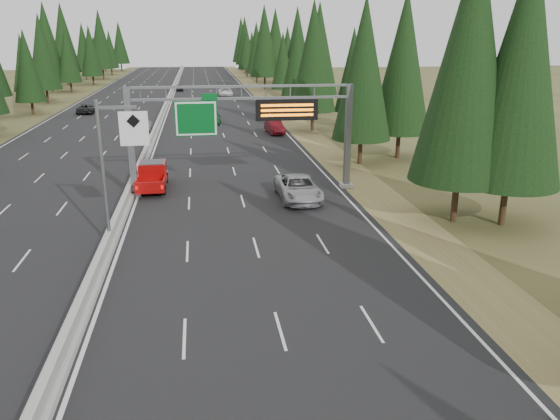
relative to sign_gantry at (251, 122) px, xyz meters
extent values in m
cube|color=black|center=(-8.92, 45.12, -5.23)|extent=(32.00, 260.00, 0.08)
cube|color=olive|center=(8.88, 45.12, -5.24)|extent=(3.60, 260.00, 0.06)
cube|color=#42411F|center=(-26.72, 45.12, -5.24)|extent=(3.60, 260.00, 0.06)
cube|color=gray|center=(-8.92, 45.12, -5.04)|extent=(0.70, 260.00, 0.30)
cube|color=gray|center=(-8.92, 45.12, -4.64)|extent=(0.30, 260.00, 0.60)
cube|color=slate|center=(-8.57, 0.12, -1.29)|extent=(0.45, 0.45, 7.80)
cube|color=gray|center=(-8.57, 0.12, -5.04)|extent=(0.90, 0.90, 0.30)
cube|color=slate|center=(7.28, 0.12, -1.29)|extent=(0.45, 0.45, 7.80)
cube|color=gray|center=(7.28, 0.12, -5.04)|extent=(0.90, 0.90, 0.30)
cube|color=slate|center=(-0.64, 0.12, 2.53)|extent=(15.85, 0.35, 0.16)
cube|color=slate|center=(-0.64, 0.12, 1.69)|extent=(15.85, 0.35, 0.16)
cube|color=#054C19|center=(-3.92, -0.13, 0.36)|extent=(3.00, 0.10, 2.50)
cube|color=silver|center=(-3.92, -0.19, 0.36)|extent=(2.85, 0.02, 2.35)
cube|color=#054C19|center=(-2.92, -0.13, 1.86)|extent=(1.10, 0.10, 0.45)
cube|color=black|center=(2.58, -0.18, 0.86)|extent=(4.50, 0.40, 1.50)
cube|color=orange|center=(2.58, -0.40, 1.21)|extent=(3.80, 0.02, 0.18)
cube|color=orange|center=(2.58, -0.40, 0.86)|extent=(3.80, 0.02, 0.18)
cube|color=orange|center=(2.58, -0.40, 0.51)|extent=(3.80, 0.02, 0.18)
cylinder|color=slate|center=(-8.92, -9.88, -1.19)|extent=(0.20, 0.20, 8.00)
cube|color=gray|center=(-8.92, -9.88, -5.09)|extent=(0.50, 0.50, 0.20)
cube|color=slate|center=(-7.92, -9.88, 2.41)|extent=(2.00, 0.15, 0.15)
cube|color=silver|center=(-7.12, -10.00, 1.31)|extent=(1.50, 0.06, 1.80)
cylinder|color=black|center=(11.95, -8.53, -3.92)|extent=(0.40, 0.40, 2.71)
cone|color=black|center=(11.95, -8.53, 4.54)|extent=(6.09, 6.09, 14.21)
cylinder|color=black|center=(14.61, -9.61, -3.95)|extent=(0.40, 0.40, 2.63)
cone|color=black|center=(14.61, -9.61, 4.28)|extent=(5.92, 5.92, 13.82)
cylinder|color=black|center=(10.65, 7.91, -4.10)|extent=(0.40, 0.40, 2.34)
cone|color=black|center=(10.65, 7.91, 3.21)|extent=(5.26, 5.26, 12.28)
cylinder|color=black|center=(15.06, 10.10, -4.04)|extent=(0.40, 0.40, 2.45)
cone|color=black|center=(15.06, 10.10, 3.63)|extent=(5.52, 5.52, 12.89)
cylinder|color=black|center=(10.12, 26.68, -4.04)|extent=(0.40, 0.40, 2.47)
cone|color=black|center=(10.12, 26.68, 3.67)|extent=(5.55, 5.55, 12.95)
cylinder|color=black|center=(15.71, 29.05, -4.28)|extent=(0.40, 0.40, 1.97)
cone|color=black|center=(15.71, 29.05, 1.87)|extent=(4.43, 4.43, 10.34)
cylinder|color=black|center=(11.11, 43.14, -4.18)|extent=(0.40, 0.40, 2.18)
cone|color=black|center=(11.11, 43.14, 2.63)|extent=(4.90, 4.90, 11.44)
cylinder|color=black|center=(14.67, 44.29, -3.98)|extent=(0.40, 0.40, 2.58)
cone|color=black|center=(14.67, 44.29, 4.10)|extent=(5.81, 5.81, 13.57)
cylinder|color=black|center=(11.91, 62.10, -4.31)|extent=(0.40, 0.40, 1.92)
cone|color=black|center=(11.91, 62.10, 1.68)|extent=(4.32, 4.32, 10.07)
cylinder|color=black|center=(14.76, 63.34, -3.96)|extent=(0.40, 0.40, 2.62)
cone|color=black|center=(14.76, 63.34, 4.24)|extent=(5.90, 5.90, 13.77)
cylinder|color=black|center=(10.86, 81.11, -3.86)|extent=(0.40, 0.40, 2.82)
cone|color=black|center=(10.86, 81.11, 4.94)|extent=(6.34, 6.34, 14.79)
cylinder|color=black|center=(15.61, 79.81, -4.21)|extent=(0.40, 0.40, 2.12)
cone|color=black|center=(15.61, 79.81, 2.43)|extent=(4.78, 4.78, 11.16)
cylinder|color=black|center=(11.04, 98.74, -4.10)|extent=(0.40, 0.40, 2.33)
cone|color=black|center=(11.04, 98.74, 3.19)|extent=(5.25, 5.25, 12.25)
cylinder|color=black|center=(15.68, 98.61, -3.85)|extent=(0.40, 0.40, 2.83)
cone|color=black|center=(15.68, 98.61, 4.99)|extent=(6.37, 6.37, 14.86)
cylinder|color=black|center=(10.38, 118.53, -4.13)|extent=(0.40, 0.40, 2.27)
cone|color=black|center=(10.38, 118.53, 2.96)|extent=(5.11, 5.11, 11.91)
cylinder|color=black|center=(15.67, 116.84, -4.06)|extent=(0.40, 0.40, 2.41)
cone|color=black|center=(15.67, 116.84, 3.47)|extent=(5.42, 5.42, 12.66)
cylinder|color=black|center=(11.37, 135.10, -3.92)|extent=(0.40, 0.40, 2.71)
cone|color=black|center=(11.37, 135.10, 4.54)|extent=(6.09, 6.09, 14.20)
cylinder|color=black|center=(15.87, 132.75, -4.39)|extent=(0.40, 0.40, 1.76)
cone|color=black|center=(15.87, 132.75, 1.11)|extent=(3.96, 3.96, 9.24)
cylinder|color=black|center=(11.52, 150.59, -3.89)|extent=(0.40, 0.40, 2.76)
cone|color=black|center=(11.52, 150.59, 4.74)|extent=(6.21, 6.21, 14.50)
cylinder|color=black|center=(15.15, 151.17, -4.24)|extent=(0.40, 0.40, 2.06)
cone|color=black|center=(15.15, 151.17, 2.21)|extent=(4.64, 4.64, 10.84)
cylinder|color=black|center=(-28.04, 46.78, -4.29)|extent=(0.40, 0.40, 1.96)
cone|color=black|center=(-28.04, 46.78, 1.84)|extent=(4.41, 4.41, 10.29)
cylinder|color=black|center=(-29.54, 61.73, -4.07)|extent=(0.40, 0.40, 2.39)
cone|color=black|center=(-29.54, 61.73, 3.40)|extent=(5.38, 5.38, 12.55)
cylinder|color=black|center=(-33.59, 64.36, -4.33)|extent=(0.40, 0.40, 1.87)
cone|color=black|center=(-33.59, 64.36, 1.51)|extent=(4.21, 4.21, 9.82)
cylinder|color=black|center=(-29.50, 80.79, -4.21)|extent=(0.40, 0.40, 2.11)
cone|color=black|center=(-29.50, 80.79, 2.37)|extent=(4.74, 4.74, 11.07)
cylinder|color=black|center=(-33.52, 81.85, -3.84)|extent=(0.40, 0.40, 2.86)
cone|color=black|center=(-33.52, 81.85, 5.10)|extent=(6.44, 6.44, 15.02)
cylinder|color=black|center=(-27.98, 97.80, -4.17)|extent=(0.40, 0.40, 2.19)
cone|color=black|center=(-27.98, 97.80, 2.66)|extent=(4.92, 4.92, 11.49)
cylinder|color=black|center=(-33.91, 98.83, -3.78)|extent=(0.40, 0.40, 2.98)
cone|color=black|center=(-33.91, 98.83, 5.53)|extent=(6.70, 6.70, 15.64)
cylinder|color=black|center=(-28.37, 115.73, -3.84)|extent=(0.40, 0.40, 2.86)
cone|color=black|center=(-28.37, 115.73, 5.09)|extent=(6.43, 6.43, 15.00)
cylinder|color=black|center=(-33.18, 117.66, -4.10)|extent=(0.40, 0.40, 2.34)
cone|color=black|center=(-33.18, 117.66, 3.20)|extent=(5.26, 5.26, 12.27)
cylinder|color=black|center=(-28.72, 133.72, -4.24)|extent=(0.40, 0.40, 2.06)
cone|color=black|center=(-28.72, 133.72, 2.22)|extent=(4.65, 4.65, 10.84)
cylinder|color=black|center=(-33.30, 134.30, -4.37)|extent=(0.40, 0.40, 1.79)
cone|color=black|center=(-33.30, 134.30, 1.22)|extent=(4.03, 4.03, 9.40)
cylinder|color=black|center=(-28.05, 151.31, -4.01)|extent=(0.40, 0.40, 2.53)
cone|color=black|center=(-28.05, 151.31, 3.89)|extent=(5.69, 5.69, 13.27)
cylinder|color=black|center=(-33.58, 153.52, -4.35)|extent=(0.40, 0.40, 1.83)
cone|color=black|center=(-33.58, 153.52, 1.38)|extent=(4.13, 4.13, 9.63)
imported|color=#9B9B9F|center=(3.05, -2.55, -4.36)|extent=(2.84, 6.02, 1.66)
cylinder|color=black|center=(-8.30, 0.06, -4.77)|extent=(0.31, 0.83, 0.83)
cylinder|color=black|center=(-6.53, 0.06, -4.77)|extent=(0.31, 0.83, 0.83)
cylinder|color=black|center=(-8.30, 3.48, -4.77)|extent=(0.31, 0.83, 0.83)
cylinder|color=black|center=(-6.53, 3.48, -4.77)|extent=(0.31, 0.83, 0.83)
cube|color=#A50A0A|center=(-7.42, 1.82, -4.62)|extent=(2.08, 5.81, 0.31)
cube|color=#A50A0A|center=(-7.42, 2.76, -3.89)|extent=(1.97, 2.28, 1.14)
cube|color=black|center=(-7.42, 2.76, -3.58)|extent=(1.76, 1.97, 0.57)
cube|color=#A50A0A|center=(-8.40, 0.27, -4.25)|extent=(0.10, 2.49, 0.62)
cube|color=#A50A0A|center=(-6.43, 0.27, -4.25)|extent=(0.10, 2.49, 0.62)
cube|color=#A50A0A|center=(-7.42, -0.98, -4.25)|extent=(2.08, 0.10, 0.62)
imported|color=#12521F|center=(-1.85, 33.98, -4.37)|extent=(1.99, 4.84, 1.64)
imported|color=#520B11|center=(5.18, 24.88, -4.43)|extent=(2.08, 4.77, 1.52)
imported|color=black|center=(-2.28, 39.73, -4.55)|extent=(2.21, 4.56, 1.28)
imported|color=white|center=(1.65, 68.48, -4.42)|extent=(2.64, 5.60, 1.55)
imported|color=black|center=(-7.42, 80.14, -4.53)|extent=(1.65, 3.88, 1.31)
imported|color=#BEBEBE|center=(-10.42, 29.76, -4.45)|extent=(1.88, 4.40, 1.48)
imported|color=black|center=(-20.30, 46.77, -4.48)|extent=(2.41, 5.14, 1.42)
camera|label=1|loc=(-3.74, -39.30, 5.95)|focal=35.00mm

